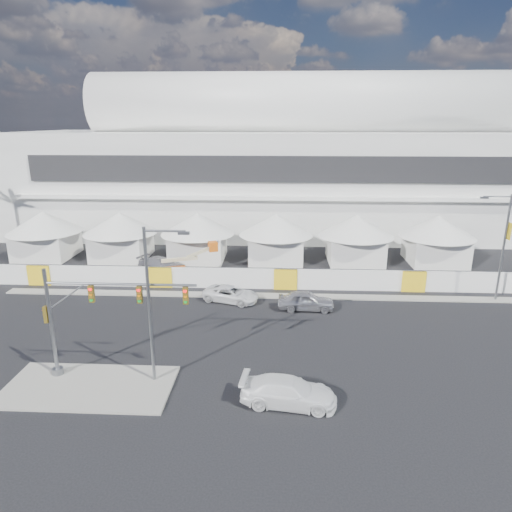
{
  "coord_description": "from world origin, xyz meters",
  "views": [
    {
      "loc": [
        5.26,
        -26.54,
        15.41
      ],
      "look_at": [
        3.42,
        10.0,
        4.58
      ],
      "focal_mm": 32.0,
      "sensor_mm": 36.0,
      "label": 1
    }
  ],
  "objects_px": {
    "sedan_silver": "(306,301)",
    "pickup_near": "(289,392)",
    "traffic_mast": "(83,318)",
    "boom_lift": "(175,270)",
    "streetlight_median": "(153,296)",
    "pickup_curb": "(231,294)",
    "lot_car_c": "(161,265)",
    "streetlight_curb": "(502,241)"
  },
  "relations": [
    {
      "from": "pickup_near",
      "to": "boom_lift",
      "type": "bearing_deg",
      "value": 34.28
    },
    {
      "from": "traffic_mast",
      "to": "boom_lift",
      "type": "distance_m",
      "value": 19.0
    },
    {
      "from": "lot_car_c",
      "to": "streetlight_median",
      "type": "distance_m",
      "value": 22.3
    },
    {
      "from": "sedan_silver",
      "to": "lot_car_c",
      "type": "distance_m",
      "value": 17.54
    },
    {
      "from": "pickup_curb",
      "to": "boom_lift",
      "type": "xyz_separation_m",
      "value": [
        -6.29,
        5.77,
        0.25
      ]
    },
    {
      "from": "sedan_silver",
      "to": "streetlight_median",
      "type": "bearing_deg",
      "value": 141.78
    },
    {
      "from": "traffic_mast",
      "to": "streetlight_median",
      "type": "xyz_separation_m",
      "value": [
        4.44,
        -0.31,
        1.63
      ]
    },
    {
      "from": "boom_lift",
      "to": "pickup_curb",
      "type": "bearing_deg",
      "value": -63.6
    },
    {
      "from": "sedan_silver",
      "to": "pickup_curb",
      "type": "bearing_deg",
      "value": 78.26
    },
    {
      "from": "sedan_silver",
      "to": "pickup_near",
      "type": "height_order",
      "value": "sedan_silver"
    },
    {
      "from": "pickup_curb",
      "to": "pickup_near",
      "type": "bearing_deg",
      "value": -144.61
    },
    {
      "from": "streetlight_curb",
      "to": "sedan_silver",
      "type": "bearing_deg",
      "value": -170.29
    },
    {
      "from": "pickup_curb",
      "to": "boom_lift",
      "type": "distance_m",
      "value": 8.54
    },
    {
      "from": "lot_car_c",
      "to": "traffic_mast",
      "type": "height_order",
      "value": "traffic_mast"
    },
    {
      "from": "pickup_curb",
      "to": "lot_car_c",
      "type": "height_order",
      "value": "lot_car_c"
    },
    {
      "from": "sedan_silver",
      "to": "streetlight_median",
      "type": "xyz_separation_m",
      "value": [
        -9.67,
        -11.72,
        4.86
      ]
    },
    {
      "from": "pickup_curb",
      "to": "streetlight_curb",
      "type": "height_order",
      "value": "streetlight_curb"
    },
    {
      "from": "sedan_silver",
      "to": "pickup_near",
      "type": "distance_m",
      "value": 13.77
    },
    {
      "from": "streetlight_median",
      "to": "streetlight_curb",
      "type": "height_order",
      "value": "streetlight_median"
    },
    {
      "from": "streetlight_curb",
      "to": "boom_lift",
      "type": "xyz_separation_m",
      "value": [
        -29.7,
        4.41,
        -4.61
      ]
    },
    {
      "from": "pickup_curb",
      "to": "traffic_mast",
      "type": "xyz_separation_m",
      "value": [
        -7.56,
        -12.93,
        3.35
      ]
    },
    {
      "from": "pickup_curb",
      "to": "traffic_mast",
      "type": "relative_size",
      "value": 0.53
    },
    {
      "from": "boom_lift",
      "to": "sedan_silver",
      "type": "bearing_deg",
      "value": -50.65
    },
    {
      "from": "sedan_silver",
      "to": "pickup_curb",
      "type": "height_order",
      "value": "sedan_silver"
    },
    {
      "from": "sedan_silver",
      "to": "traffic_mast",
      "type": "bearing_deg",
      "value": 130.28
    },
    {
      "from": "pickup_near",
      "to": "streetlight_curb",
      "type": "relative_size",
      "value": 0.57
    },
    {
      "from": "streetlight_median",
      "to": "traffic_mast",
      "type": "bearing_deg",
      "value": 176.01
    },
    {
      "from": "traffic_mast",
      "to": "pickup_curb",
      "type": "bearing_deg",
      "value": 59.7
    },
    {
      "from": "pickup_near",
      "to": "lot_car_c",
      "type": "xyz_separation_m",
      "value": [
        -13.08,
        23.07,
        -0.02
      ]
    },
    {
      "from": "sedan_silver",
      "to": "traffic_mast",
      "type": "distance_m",
      "value": 18.43
    },
    {
      "from": "streetlight_median",
      "to": "boom_lift",
      "type": "height_order",
      "value": "streetlight_median"
    },
    {
      "from": "lot_car_c",
      "to": "streetlight_curb",
      "type": "relative_size",
      "value": 0.55
    },
    {
      "from": "traffic_mast",
      "to": "pickup_near",
      "type": "bearing_deg",
      "value": -10.27
    },
    {
      "from": "lot_car_c",
      "to": "pickup_curb",
      "type": "bearing_deg",
      "value": -108.94
    },
    {
      "from": "sedan_silver",
      "to": "boom_lift",
      "type": "distance_m",
      "value": 14.77
    },
    {
      "from": "traffic_mast",
      "to": "streetlight_curb",
      "type": "distance_m",
      "value": 34.14
    },
    {
      "from": "pickup_curb",
      "to": "streetlight_curb",
      "type": "relative_size",
      "value": 0.52
    },
    {
      "from": "lot_car_c",
      "to": "boom_lift",
      "type": "bearing_deg",
      "value": -112.59
    },
    {
      "from": "pickup_curb",
      "to": "lot_car_c",
      "type": "bearing_deg",
      "value": 63.98
    },
    {
      "from": "streetlight_curb",
      "to": "traffic_mast",
      "type": "bearing_deg",
      "value": -155.22
    },
    {
      "from": "sedan_silver",
      "to": "lot_car_c",
      "type": "xyz_separation_m",
      "value": [
        -14.8,
        9.42,
        -0.04
      ]
    },
    {
      "from": "pickup_near",
      "to": "lot_car_c",
      "type": "relative_size",
      "value": 1.03
    }
  ]
}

